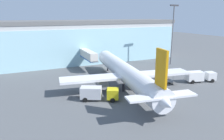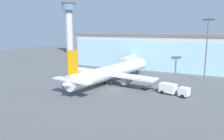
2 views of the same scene
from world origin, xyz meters
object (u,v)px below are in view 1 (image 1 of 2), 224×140
fuel_truck (200,76)px  airplane (125,73)px  catering_truck (98,93)px  baggage_cart (170,81)px  safety_cone_nose (150,98)px  apron_light_mast (173,30)px  safety_cone_wingtip (169,79)px  jet_bridge (87,54)px

fuel_truck → airplane: bearing=-176.7°
airplane → fuel_truck: bearing=-92.4°
catering_truck → baggage_cart: size_ratio=2.36×
catering_truck → safety_cone_nose: bearing=6.3°
apron_light_mast → safety_cone_wingtip: bearing=-133.5°
apron_light_mast → safety_cone_wingtip: 20.98m
catering_truck → safety_cone_wingtip: size_ratio=13.49×
fuel_truck → catering_truck: bearing=-164.2°
catering_truck → baggage_cart: (19.85, 1.97, -0.97)m
safety_cone_wingtip → catering_truck: bearing=-169.1°
apron_light_mast → airplane: apron_light_mast is taller
jet_bridge → baggage_cart: jet_bridge is taller
baggage_cart → safety_cone_wingtip: size_ratio=5.71×
apron_light_mast → safety_cone_wingtip: size_ratio=34.58×
fuel_truck → baggage_cart: bearing=176.0°
apron_light_mast → airplane: (-25.32, -13.21, -7.73)m
jet_bridge → catering_truck: 26.11m
jet_bridge → fuel_truck: (19.47, -25.66, -2.87)m
fuel_truck → safety_cone_wingtip: bearing=155.2°
catering_truck → fuel_truck: bearing=28.4°
apron_light_mast → catering_truck: 39.08m
jet_bridge → safety_cone_nose: (1.91, -28.98, -4.07)m
safety_cone_nose → safety_cone_wingtip: bearing=34.0°
apron_light_mast → fuel_truck: size_ratio=2.49×
safety_cone_nose → airplane: bearing=96.0°
apron_light_mast → baggage_cart: (-13.90, -15.13, -10.76)m
baggage_cart → safety_cone_wingtip: (1.61, 2.15, -0.23)m
catering_truck → fuel_truck: 26.84m
jet_bridge → safety_cone_nose: jet_bridge is taller
apron_light_mast → fuel_truck: 21.52m
apron_light_mast → fuel_truck: (-6.92, -17.87, -9.79)m
catering_truck → baggage_cart: catering_truck is taller
apron_light_mast → safety_cone_nose: 34.19m
jet_bridge → baggage_cart: (12.49, -22.91, -3.84)m
safety_cone_wingtip → safety_cone_nose: bearing=-146.0°
jet_bridge → apron_light_mast: size_ratio=0.76×
fuel_truck → safety_cone_nose: (-17.56, -3.32, -1.19)m
catering_truck → baggage_cart: bearing=35.8°
airplane → apron_light_mast: bearing=-50.6°
jet_bridge → airplane: bearing=-172.6°
catering_truck → baggage_cart: 19.97m
apron_light_mast → airplane: 29.59m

